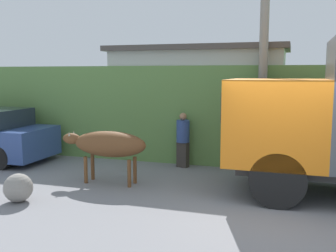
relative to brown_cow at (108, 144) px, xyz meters
The scene contains 7 objects.
ground_plane 4.31m from the brown_cow, 12.57° to the right, with size 60.00×60.00×0.00m, color gray.
hillside_embankment 6.57m from the brown_cow, 51.25° to the left, with size 32.00×5.33×2.87m.
building_backdrop 4.00m from the brown_cow, 69.69° to the left, with size 5.43×2.70×3.47m.
brown_cow is the anchor object (origin of this frame).
pedestrian_on_hill 2.49m from the brown_cow, 58.95° to the left, with size 0.45×0.45×1.55m.
utility_pole 4.79m from the brown_cow, 32.89° to the left, with size 0.90×0.23×6.71m.
roadside_rock 2.28m from the brown_cow, 122.06° to the right, with size 0.60×0.60×0.60m.
Camera 1 is at (0.09, -7.51, 2.66)m, focal length 42.00 mm.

